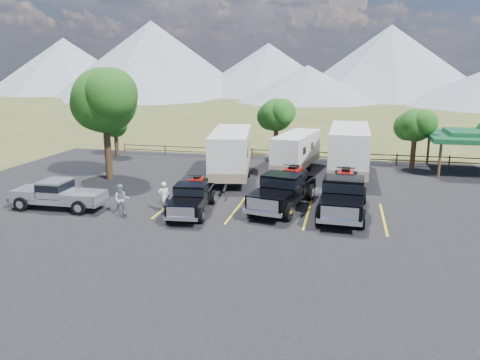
% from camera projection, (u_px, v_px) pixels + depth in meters
% --- Properties ---
extents(ground, '(320.00, 320.00, 0.00)m').
position_uv_depth(ground, '(259.00, 237.00, 22.27)').
color(ground, '#414B20').
rests_on(ground, ground).
extents(asphalt_lot, '(44.00, 34.00, 0.04)m').
position_uv_depth(asphalt_lot, '(269.00, 217.00, 25.11)').
color(asphalt_lot, black).
rests_on(asphalt_lot, ground).
extents(stall_lines, '(12.12, 5.50, 0.01)m').
position_uv_depth(stall_lines, '(272.00, 211.00, 26.05)').
color(stall_lines, gold).
rests_on(stall_lines, asphalt_lot).
extents(tree_big_nw, '(5.54, 5.18, 7.84)m').
position_uv_depth(tree_big_nw, '(104.00, 100.00, 32.17)').
color(tree_big_nw, black).
rests_on(tree_big_nw, ground).
extents(tree_ne_a, '(3.11, 2.92, 4.76)m').
position_uv_depth(tree_ne_a, '(415.00, 126.00, 35.65)').
color(tree_ne_a, black).
rests_on(tree_ne_a, ground).
extents(tree_north, '(3.46, 3.24, 5.25)m').
position_uv_depth(tree_north, '(276.00, 115.00, 39.81)').
color(tree_north, black).
rests_on(tree_north, ground).
extents(tree_nw_small, '(2.59, 2.43, 3.85)m').
position_uv_depth(tree_nw_small, '(115.00, 126.00, 41.15)').
color(tree_nw_small, black).
rests_on(tree_nw_small, ground).
extents(rail_fence, '(36.12, 0.12, 1.00)m').
position_uv_depth(rail_fence, '(322.00, 155.00, 39.23)').
color(rail_fence, brown).
rests_on(rail_fence, ground).
extents(pavilion, '(6.20, 6.20, 3.22)m').
position_uv_depth(pavilion, '(471.00, 136.00, 34.95)').
color(pavilion, brown).
rests_on(pavilion, ground).
extents(mountain_range, '(209.00, 71.00, 20.00)m').
position_uv_depth(mountain_range, '(304.00, 66.00, 122.44)').
color(mountain_range, gray).
rests_on(mountain_range, ground).
extents(rig_left, '(2.39, 5.63, 1.83)m').
position_uv_depth(rig_left, '(192.00, 196.00, 25.75)').
color(rig_left, black).
rests_on(rig_left, asphalt_lot).
extents(rig_center, '(3.38, 6.94, 2.22)m').
position_uv_depth(rig_center, '(284.00, 189.00, 26.58)').
color(rig_center, black).
rests_on(rig_center, asphalt_lot).
extents(rig_right, '(2.66, 6.98, 2.30)m').
position_uv_depth(rig_right, '(343.00, 194.00, 25.44)').
color(rig_right, black).
rests_on(rig_right, asphalt_lot).
extents(trailer_left, '(3.81, 9.91, 3.43)m').
position_uv_depth(trailer_left, '(231.00, 154.00, 33.28)').
color(trailer_left, silver).
rests_on(trailer_left, asphalt_lot).
extents(trailer_center, '(3.25, 8.30, 2.87)m').
position_uv_depth(trailer_center, '(296.00, 152.00, 35.71)').
color(trailer_center, silver).
rests_on(trailer_center, asphalt_lot).
extents(trailer_right, '(2.77, 10.30, 3.59)m').
position_uv_depth(trailer_right, '(349.00, 151.00, 33.89)').
color(trailer_right, silver).
rests_on(trailer_right, asphalt_lot).
extents(pickup_silver, '(5.53, 2.04, 1.65)m').
position_uv_depth(pickup_silver, '(58.00, 194.00, 26.34)').
color(pickup_silver, '#999DA1').
rests_on(pickup_silver, asphalt_lot).
extents(person_a, '(0.74, 0.64, 1.72)m').
position_uv_depth(person_a, '(164.00, 197.00, 25.69)').
color(person_a, silver).
rests_on(person_a, asphalt_lot).
extents(person_b, '(1.02, 0.92, 1.70)m').
position_uv_depth(person_b, '(121.00, 200.00, 25.20)').
color(person_b, gray).
rests_on(person_b, asphalt_lot).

